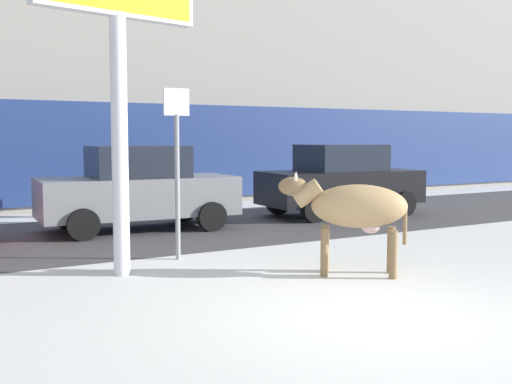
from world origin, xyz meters
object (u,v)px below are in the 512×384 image
(car_grey_sedan, at_px, (138,189))
(pedestrian_near_billboard, at_px, (106,183))
(cow_tan, at_px, (354,208))
(street_sign, at_px, (177,159))
(car_black_sedan, at_px, (341,181))

(car_grey_sedan, height_order, pedestrian_near_billboard, car_grey_sedan)
(cow_tan, bearing_deg, street_sign, 127.35)
(street_sign, bearing_deg, cow_tan, -52.65)
(street_sign, bearing_deg, pedestrian_near_billboard, 84.99)
(car_grey_sedan, distance_m, street_sign, 3.57)
(cow_tan, bearing_deg, car_black_sedan, 53.72)
(car_black_sedan, distance_m, street_sign, 6.82)
(car_grey_sedan, relative_size, street_sign, 1.52)
(car_black_sedan, height_order, street_sign, street_sign)
(pedestrian_near_billboard, xyz_separation_m, street_sign, (-0.52, -5.88, 0.79))
(cow_tan, distance_m, car_black_sedan, 6.99)
(car_grey_sedan, height_order, street_sign, street_sign)
(car_black_sedan, bearing_deg, pedestrian_near_billboard, 154.37)
(car_black_sedan, height_order, pedestrian_near_billboard, car_black_sedan)
(cow_tan, xyz_separation_m, pedestrian_near_billboard, (-1.29, 8.24, -0.11))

